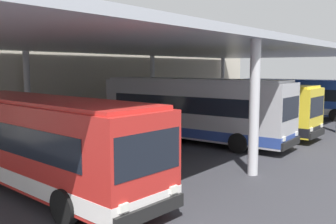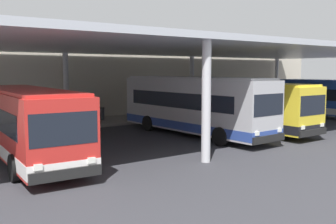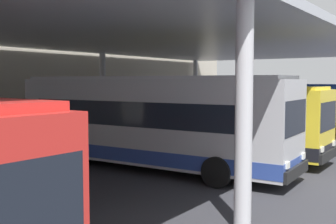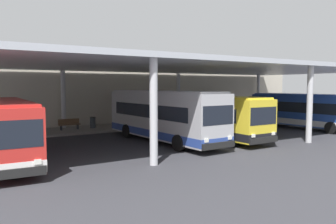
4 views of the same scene
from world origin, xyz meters
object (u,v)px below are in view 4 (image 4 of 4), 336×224
Objects in this scene: bus_second_bay at (163,115)px; bus_middle_bay at (209,116)px; bus_nearest_bay at (3,130)px; bus_far_bay at (305,111)px; bench_waiting at (69,124)px; trash_bin at (93,122)px.

bus_second_bay reaches higher than bus_middle_bay.
bus_nearest_bay is 14.00m from bus_middle_bay.
bench_waiting is (-18.71, 9.46, -0.99)m from bus_far_bay.
bus_second_bay is 11.66× the size of trash_bin.
bus_far_bay is 19.17m from trash_bin.
bus_second_bay is 3.79m from bus_middle_bay.
bus_far_bay is 10.80× the size of trash_bin.
bus_second_bay is at bearing 176.37° from bus_far_bay.
trash_bin reaches higher than bench_waiting.
bus_middle_bay is at bearing -7.84° from bus_second_bay.
bus_nearest_bay is at bearing -178.51° from bus_middle_bay.
bus_nearest_bay is 12.62m from trash_bin.
trash_bin is (2.11, 0.08, 0.01)m from bench_waiting.
bus_far_bay reaches higher than trash_bin.
bus_far_bay reaches higher than bench_waiting.
bus_middle_bay is (3.75, -0.52, -0.19)m from bus_second_bay.
trash_bin is (8.26, 9.50, -0.98)m from bus_nearest_bay.
trash_bin is at bearing 2.24° from bench_waiting.
bus_second_bay is at bearing 4.91° from bus_nearest_bay.
bus_middle_bay is 10.83m from trash_bin.
bus_nearest_bay and bus_far_bay have the same top height.
bus_far_bay is (10.86, -0.41, 0.00)m from bus_middle_bay.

